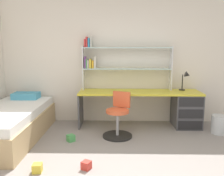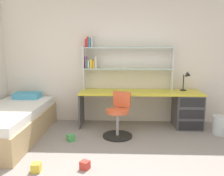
{
  "view_description": "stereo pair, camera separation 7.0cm",
  "coord_description": "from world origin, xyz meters",
  "px_view_note": "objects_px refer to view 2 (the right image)",
  "views": [
    {
      "loc": [
        -0.1,
        -2.38,
        1.54
      ],
      "look_at": [
        -0.18,
        1.5,
        0.88
      ],
      "focal_mm": 37.89,
      "sensor_mm": 36.0,
      "label": 1
    },
    {
      "loc": [
        -0.03,
        -2.38,
        1.54
      ],
      "look_at": [
        -0.18,
        1.5,
        0.88
      ],
      "focal_mm": 37.89,
      "sensor_mm": 36.0,
      "label": 2
    }
  ],
  "objects_px": {
    "desk": "(173,106)",
    "waste_bin": "(220,125)",
    "bed_platform": "(11,123)",
    "toy_block_yellow_1": "(36,167)",
    "bookshelf_hutch": "(118,60)",
    "toy_block_red_2": "(85,165)",
    "toy_block_green_0": "(71,138)",
    "desk_lamp": "(187,78)",
    "swivel_chair": "(118,119)"
  },
  "relations": [
    {
      "from": "desk",
      "to": "toy_block_green_0",
      "type": "relative_size",
      "value": 20.98
    },
    {
      "from": "waste_bin",
      "to": "toy_block_yellow_1",
      "type": "height_order",
      "value": "waste_bin"
    },
    {
      "from": "desk",
      "to": "toy_block_yellow_1",
      "type": "relative_size",
      "value": 20.97
    },
    {
      "from": "bookshelf_hutch",
      "to": "desk_lamp",
      "type": "height_order",
      "value": "bookshelf_hutch"
    },
    {
      "from": "desk",
      "to": "swivel_chair",
      "type": "height_order",
      "value": "swivel_chair"
    },
    {
      "from": "bookshelf_hutch",
      "to": "bed_platform",
      "type": "distance_m",
      "value": 2.29
    },
    {
      "from": "bed_platform",
      "to": "desk_lamp",
      "type": "bearing_deg",
      "value": 14.37
    },
    {
      "from": "desk",
      "to": "toy_block_yellow_1",
      "type": "distance_m",
      "value": 2.79
    },
    {
      "from": "desk_lamp",
      "to": "waste_bin",
      "type": "distance_m",
      "value": 1.06
    },
    {
      "from": "waste_bin",
      "to": "desk",
      "type": "bearing_deg",
      "value": 153.03
    },
    {
      "from": "desk",
      "to": "swivel_chair",
      "type": "bearing_deg",
      "value": -151.67
    },
    {
      "from": "desk",
      "to": "swivel_chair",
      "type": "xyz_separation_m",
      "value": [
        -1.06,
        -0.57,
        -0.1
      ]
    },
    {
      "from": "toy_block_yellow_1",
      "to": "waste_bin",
      "type": "bearing_deg",
      "value": 26.61
    },
    {
      "from": "desk",
      "to": "waste_bin",
      "type": "height_order",
      "value": "desk"
    },
    {
      "from": "desk",
      "to": "desk_lamp",
      "type": "bearing_deg",
      "value": 18.36
    },
    {
      "from": "toy_block_green_0",
      "to": "bookshelf_hutch",
      "type": "bearing_deg",
      "value": 52.92
    },
    {
      "from": "toy_block_green_0",
      "to": "toy_block_yellow_1",
      "type": "height_order",
      "value": "same"
    },
    {
      "from": "toy_block_red_2",
      "to": "swivel_chair",
      "type": "bearing_deg",
      "value": 70.51
    },
    {
      "from": "bed_platform",
      "to": "toy_block_yellow_1",
      "type": "relative_size",
      "value": 18.5
    },
    {
      "from": "toy_block_green_0",
      "to": "desk",
      "type": "bearing_deg",
      "value": 24.1
    },
    {
      "from": "swivel_chair",
      "to": "toy_block_green_0",
      "type": "xyz_separation_m",
      "value": [
        -0.79,
        -0.26,
        -0.25
      ]
    },
    {
      "from": "toy_block_green_0",
      "to": "swivel_chair",
      "type": "bearing_deg",
      "value": 17.96
    },
    {
      "from": "bookshelf_hutch",
      "to": "toy_block_red_2",
      "type": "distance_m",
      "value": 2.33
    },
    {
      "from": "waste_bin",
      "to": "toy_block_yellow_1",
      "type": "xyz_separation_m",
      "value": [
        -2.86,
        -1.43,
        -0.11
      ]
    },
    {
      "from": "desk",
      "to": "desk_lamp",
      "type": "distance_m",
      "value": 0.62
    },
    {
      "from": "desk_lamp",
      "to": "waste_bin",
      "type": "bearing_deg",
      "value": -44.53
    },
    {
      "from": "bookshelf_hutch",
      "to": "toy_block_yellow_1",
      "type": "xyz_separation_m",
      "value": [
        -0.99,
        -2.01,
        -1.25
      ]
    },
    {
      "from": "bookshelf_hutch",
      "to": "desk",
      "type": "bearing_deg",
      "value": -9.61
    },
    {
      "from": "toy_block_yellow_1",
      "to": "desk_lamp",
      "type": "bearing_deg",
      "value": 39.18
    },
    {
      "from": "swivel_chair",
      "to": "desk_lamp",
      "type": "bearing_deg",
      "value": 26.36
    },
    {
      "from": "desk_lamp",
      "to": "toy_block_red_2",
      "type": "bearing_deg",
      "value": -133.75
    },
    {
      "from": "bed_platform",
      "to": "toy_block_green_0",
      "type": "relative_size",
      "value": 18.51
    },
    {
      "from": "bookshelf_hutch",
      "to": "toy_block_green_0",
      "type": "bearing_deg",
      "value": -127.08
    },
    {
      "from": "desk",
      "to": "toy_block_red_2",
      "type": "height_order",
      "value": "desk"
    },
    {
      "from": "toy_block_red_2",
      "to": "desk_lamp",
      "type": "bearing_deg",
      "value": 46.25
    },
    {
      "from": "waste_bin",
      "to": "toy_block_red_2",
      "type": "xyz_separation_m",
      "value": [
        -2.26,
        -1.34,
        -0.11
      ]
    },
    {
      "from": "bed_platform",
      "to": "desk",
      "type": "bearing_deg",
      "value": 13.98
    },
    {
      "from": "swivel_chair",
      "to": "toy_block_yellow_1",
      "type": "height_order",
      "value": "swivel_chair"
    },
    {
      "from": "desk",
      "to": "bed_platform",
      "type": "height_order",
      "value": "desk"
    },
    {
      "from": "bookshelf_hutch",
      "to": "toy_block_yellow_1",
      "type": "bearing_deg",
      "value": -116.24
    },
    {
      "from": "toy_block_green_0",
      "to": "toy_block_yellow_1",
      "type": "xyz_separation_m",
      "value": [
        -0.23,
        -1.0,
        0.0
      ]
    },
    {
      "from": "desk_lamp",
      "to": "toy_block_yellow_1",
      "type": "relative_size",
      "value": 3.4
    },
    {
      "from": "bed_platform",
      "to": "toy_block_red_2",
      "type": "xyz_separation_m",
      "value": [
        1.43,
        -1.02,
        -0.21
      ]
    },
    {
      "from": "desk_lamp",
      "to": "bookshelf_hutch",
      "type": "bearing_deg",
      "value": 176.23
    },
    {
      "from": "toy_block_yellow_1",
      "to": "toy_block_red_2",
      "type": "height_order",
      "value": "toy_block_yellow_1"
    },
    {
      "from": "toy_block_yellow_1",
      "to": "toy_block_red_2",
      "type": "distance_m",
      "value": 0.61
    },
    {
      "from": "swivel_chair",
      "to": "waste_bin",
      "type": "distance_m",
      "value": 1.86
    },
    {
      "from": "desk_lamp",
      "to": "toy_block_red_2",
      "type": "height_order",
      "value": "desk_lamp"
    },
    {
      "from": "desk_lamp",
      "to": "swivel_chair",
      "type": "distance_m",
      "value": 1.64
    },
    {
      "from": "swivel_chair",
      "to": "bed_platform",
      "type": "bearing_deg",
      "value": -175.3
    }
  ]
}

